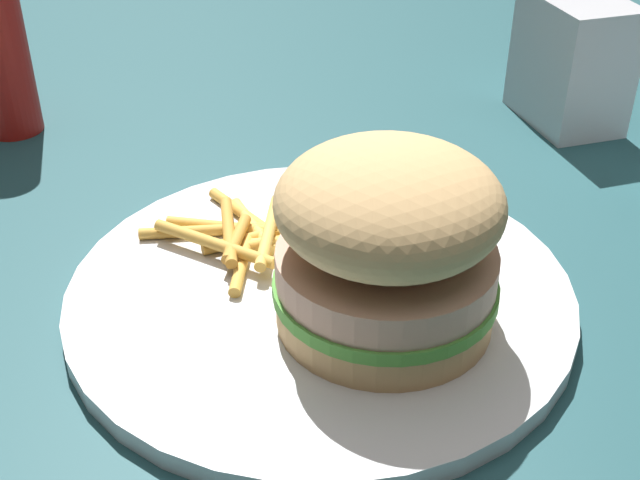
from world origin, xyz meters
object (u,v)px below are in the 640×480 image
object	(u,v)px
sandwich	(387,241)
napkin_dispenser	(572,61)
plate	(320,293)
fries_pile	(246,234)

from	to	relation	value
sandwich	napkin_dispenser	size ratio (longest dim) A/B	1.18
plate	sandwich	size ratio (longest dim) A/B	2.42
fries_pile	plate	bearing A→B (deg)	-93.68
sandwich	fries_pile	distance (m)	0.12
fries_pile	napkin_dispenser	distance (m)	0.31
napkin_dispenser	sandwich	bearing A→B (deg)	-47.71
plate	fries_pile	xyz separation A→B (m)	(0.00, 0.06, 0.01)
napkin_dispenser	fries_pile	bearing A→B (deg)	-67.35
plate	sandwich	bearing A→B (deg)	-91.05
fries_pile	napkin_dispenser	world-z (taller)	napkin_dispenser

